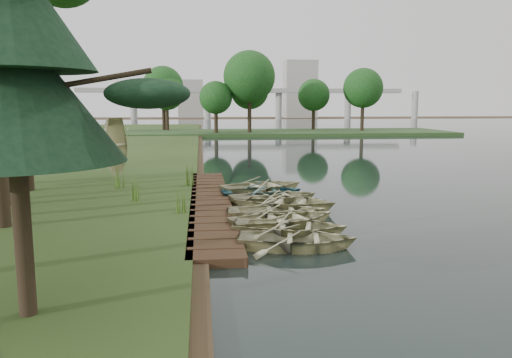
{
  "coord_description": "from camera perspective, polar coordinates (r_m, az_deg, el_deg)",
  "views": [
    {
      "loc": [
        -1.95,
        -20.14,
        4.16
      ],
      "look_at": [
        0.27,
        -0.14,
        1.15
      ],
      "focal_mm": 35.0,
      "sensor_mm": 36.0,
      "label": 1
    }
  ],
  "objects": [
    {
      "name": "reeds_0",
      "position": [
        18.06,
        -8.28,
        -2.49
      ],
      "size": [
        0.6,
        0.6,
        0.88
      ],
      "primitive_type": "cone",
      "color": "#3F661E",
      "rests_on": "bank"
    },
    {
      "name": "reeds_3",
      "position": [
        24.14,
        -7.8,
        0.35
      ],
      "size": [
        0.6,
        0.6,
        0.93
      ],
      "primitive_type": "cone",
      "color": "#3F661E",
      "rests_on": "bank"
    },
    {
      "name": "reeds_1",
      "position": [
        20.68,
        -13.69,
        -1.24
      ],
      "size": [
        0.6,
        0.6,
        0.88
      ],
      "primitive_type": "cone",
      "color": "#3F661E",
      "rests_on": "bank"
    },
    {
      "name": "rowboat_2",
      "position": [
        16.8,
        3.19,
        -4.3
      ],
      "size": [
        4.34,
        3.62,
        0.77
      ],
      "primitive_type": "imported",
      "rotation": [
        0.0,
        0.0,
        1.86
      ],
      "color": "#BAB686",
      "rests_on": "water"
    },
    {
      "name": "pine_tree",
      "position": [
        9.81,
        -26.35,
        13.61
      ],
      "size": [
        3.8,
        3.8,
        7.93
      ],
      "color": "black",
      "rests_on": "bank"
    },
    {
      "name": "rowboat_4",
      "position": [
        19.51,
        3.33,
        -2.42
      ],
      "size": [
        4.76,
        4.16,
        0.82
      ],
      "primitive_type": "imported",
      "rotation": [
        0.0,
        0.0,
        1.17
      ],
      "color": "#BAB686",
      "rests_on": "water"
    },
    {
      "name": "rowboat_5",
      "position": [
        20.73,
        2.12,
        -1.83
      ],
      "size": [
        4.17,
        3.31,
        0.78
      ],
      "primitive_type": "imported",
      "rotation": [
        0.0,
        0.0,
        1.75
      ],
      "color": "#BAB686",
      "rests_on": "water"
    },
    {
      "name": "stored_rowboat",
      "position": [
        26.78,
        -15.66,
        0.62
      ],
      "size": [
        3.9,
        3.77,
        0.66
      ],
      "primitive_type": "imported",
      "rotation": [
        3.14,
        0.0,
        0.89
      ],
      "color": "#BAB686",
      "rests_on": "bank"
    },
    {
      "name": "rowboat_3",
      "position": [
        18.01,
        2.39,
        -3.47
      ],
      "size": [
        3.67,
        2.69,
        0.74
      ],
      "primitive_type": "imported",
      "rotation": [
        0.0,
        0.0,
        1.53
      ],
      "color": "#BAB686",
      "rests_on": "water"
    },
    {
      "name": "peninsula",
      "position": [
        70.95,
        1.76,
        5.33
      ],
      "size": [
        50.0,
        14.0,
        0.45
      ],
      "primitive_type": "cube",
      "color": "#2A471F",
      "rests_on": "ground"
    },
    {
      "name": "bridge",
      "position": [
        140.89,
        -0.52,
        9.7
      ],
      "size": [
        95.9,
        4.0,
        8.6
      ],
      "color": "#A5A5A0",
      "rests_on": "ground"
    },
    {
      "name": "building_a",
      "position": [
        163.36,
        5.04,
        10.17
      ],
      "size": [
        10.0,
        8.0,
        18.0
      ],
      "primitive_type": "cube",
      "color": "#A5A5A0",
      "rests_on": "ground"
    },
    {
      "name": "rowboat_0",
      "position": [
        14.46,
        4.75,
        -6.56
      ],
      "size": [
        3.82,
        3.03,
        0.71
      ],
      "primitive_type": "imported",
      "rotation": [
        0.0,
        0.0,
        1.39
      ],
      "color": "#BAB686",
      "rests_on": "water"
    },
    {
      "name": "far_trees",
      "position": [
        70.48,
        -0.95,
        10.35
      ],
      "size": [
        45.6,
        5.6,
        8.8
      ],
      "color": "black",
      "rests_on": "peninsula"
    },
    {
      "name": "reeds_2",
      "position": [
        24.13,
        -15.39,
        0.29
      ],
      "size": [
        0.6,
        0.6,
        1.07
      ],
      "primitive_type": "cone",
      "color": "#3F661E",
      "rests_on": "bank"
    },
    {
      "name": "rowboat_1",
      "position": [
        15.79,
        3.88,
        -5.2
      ],
      "size": [
        4.11,
        3.37,
        0.74
      ],
      "primitive_type": "imported",
      "rotation": [
        0.0,
        0.0,
        1.32
      ],
      "color": "#BAB686",
      "rests_on": "water"
    },
    {
      "name": "building_b",
      "position": [
        165.17,
        -7.47,
        9.08
      ],
      "size": [
        8.0,
        8.0,
        12.0
      ],
      "primitive_type": "cube",
      "color": "#A5A5A0",
      "rests_on": "ground"
    },
    {
      "name": "rowboat_7",
      "position": [
        23.21,
        0.8,
        -0.65
      ],
      "size": [
        4.68,
        3.94,
        0.83
      ],
      "primitive_type": "imported",
      "rotation": [
        0.0,
        0.0,
        1.88
      ],
      "color": "#BAB686",
      "rests_on": "water"
    },
    {
      "name": "boardwalk",
      "position": [
        20.53,
        -5.23,
        -2.78
      ],
      "size": [
        1.6,
        16.0,
        0.3
      ],
      "primitive_type": "cube",
      "color": "#382415",
      "rests_on": "ground"
    },
    {
      "name": "rowboat_6",
      "position": [
        21.96,
        0.73,
        -1.29
      ],
      "size": [
        3.81,
        2.89,
        0.74
      ],
      "primitive_type": "imported",
      "rotation": [
        0.0,
        0.0,
        1.67
      ],
      "color": "#296974",
      "rests_on": "water"
    },
    {
      "name": "ground",
      "position": [
        20.65,
        -0.78,
        -3.11
      ],
      "size": [
        300.0,
        300.0,
        0.0
      ],
      "primitive_type": "plane",
      "color": "#3D2F1D"
    }
  ]
}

